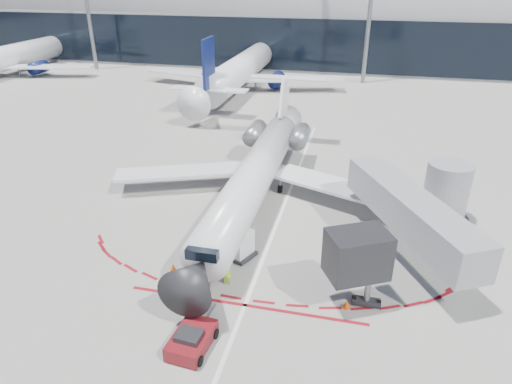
% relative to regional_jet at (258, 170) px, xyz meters
% --- Properties ---
extents(ground, '(260.00, 260.00, 0.00)m').
position_rel_regional_jet_xyz_m(ground, '(2.40, -1.95, -2.60)').
color(ground, gray).
rests_on(ground, ground).
extents(apron_centerline, '(0.25, 40.00, 0.01)m').
position_rel_regional_jet_xyz_m(apron_centerline, '(2.40, 0.05, -2.59)').
color(apron_centerline, silver).
rests_on(apron_centerline, ground).
extents(apron_stop_bar, '(14.00, 0.25, 0.01)m').
position_rel_regional_jet_xyz_m(apron_stop_bar, '(2.40, -13.45, -2.59)').
color(apron_stop_bar, maroon).
rests_on(apron_stop_bar, ground).
extents(terminal_building, '(150.00, 24.15, 24.00)m').
position_rel_regional_jet_xyz_m(terminal_building, '(2.40, 63.02, 5.93)').
color(terminal_building, gray).
rests_on(terminal_building, ground).
extents(jet_bridge, '(10.03, 15.20, 4.90)m').
position_rel_regional_jet_xyz_m(jet_bridge, '(12.19, -4.96, 0.41)').
color(jet_bridge, '#94979C').
rests_on(jet_bridge, ground).
extents(light_mast_centre, '(0.70, 0.70, 25.00)m').
position_rel_regional_jet_xyz_m(light_mast_centre, '(7.40, 46.05, 9.90)').
color(light_mast_centre, slate).
rests_on(light_mast_centre, ground).
extents(regional_jet, '(25.17, 31.04, 7.77)m').
position_rel_regional_jet_xyz_m(regional_jet, '(0.00, 0.00, 0.00)').
color(regional_jet, silver).
rests_on(regional_jet, ground).
extents(pushback_tug, '(2.13, 4.55, 1.17)m').
position_rel_regional_jet_xyz_m(pushback_tug, '(0.61, -17.21, -2.08)').
color(pushback_tug, '#580C14').
rests_on(pushback_tug, ground).
extents(ramp_worker, '(0.65, 0.48, 1.64)m').
position_rel_regional_jet_xyz_m(ramp_worker, '(0.81, -11.79, -1.78)').
color(ramp_worker, '#BAFC1A').
rests_on(ramp_worker, ground).
extents(uld_container, '(2.63, 2.48, 1.96)m').
position_rel_regional_jet_xyz_m(uld_container, '(0.67, -8.71, -1.63)').
color(uld_container, black).
rests_on(uld_container, ground).
extents(safety_cone_left, '(0.39, 0.39, 0.54)m').
position_rel_regional_jet_xyz_m(safety_cone_left, '(-2.89, -11.30, -2.33)').
color(safety_cone_left, '#F34E05').
rests_on(safety_cone_left, ground).
extents(safety_cone_right, '(0.40, 0.40, 0.56)m').
position_rel_regional_jet_xyz_m(safety_cone_right, '(8.08, -12.33, -2.32)').
color(safety_cone_right, '#F34E05').
rests_on(safety_cone_right, ground).
extents(bg_airliner_0, '(37.00, 39.18, 11.97)m').
position_rel_regional_jet_xyz_m(bg_airliner_0, '(-54.88, 38.11, 3.39)').
color(bg_airliner_0, silver).
rests_on(bg_airliner_0, ground).
extents(bg_airliner_1, '(37.77, 39.99, 12.22)m').
position_rel_regional_jet_xyz_m(bg_airliner_1, '(-11.46, 37.96, 3.51)').
color(bg_airliner_1, silver).
rests_on(bg_airliner_1, ground).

